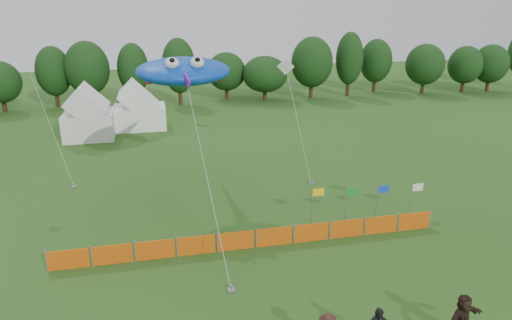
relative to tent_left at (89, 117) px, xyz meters
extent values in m
cylinder|color=#382314|center=(-10.98, 13.65, -1.04)|extent=(0.50, 0.50, 1.91)
ellipsoid|color=black|center=(-10.98, 13.65, 1.45)|extent=(4.61, 4.61, 4.30)
cylinder|color=#382314|center=(-5.47, 15.36, -0.81)|extent=(0.50, 0.50, 2.38)
ellipsoid|color=black|center=(-5.47, 15.36, 2.30)|extent=(4.09, 4.09, 5.35)
cylinder|color=#382314|center=(-1.49, 14.54, -0.71)|extent=(0.50, 0.50, 2.57)
ellipsoid|color=black|center=(-1.49, 14.54, 2.64)|extent=(5.20, 5.20, 5.79)
cylinder|color=#382314|center=(3.82, 14.48, -0.77)|extent=(0.50, 0.50, 2.46)
ellipsoid|color=black|center=(3.82, 14.48, 2.45)|extent=(3.78, 3.78, 5.55)
cylinder|color=#382314|center=(9.27, 13.07, -0.67)|extent=(0.50, 0.50, 2.66)
ellipsoid|color=black|center=(9.27, 13.07, 2.81)|extent=(4.05, 4.05, 5.99)
cylinder|color=#382314|center=(15.54, 15.68, -1.01)|extent=(0.50, 0.50, 1.98)
ellipsoid|color=black|center=(15.54, 15.68, 1.58)|extent=(5.06, 5.06, 4.46)
cylinder|color=#382314|center=(20.25, 13.72, -1.07)|extent=(0.50, 0.50, 1.86)
ellipsoid|color=black|center=(20.25, 13.72, 1.36)|extent=(5.86, 5.86, 4.18)
cylinder|color=#382314|center=(26.54, 13.53, -0.69)|extent=(0.50, 0.50, 2.62)
ellipsoid|color=black|center=(26.54, 13.53, 2.73)|extent=(5.41, 5.41, 5.89)
cylinder|color=#382314|center=(32.04, 14.15, -0.61)|extent=(0.50, 0.50, 2.78)
ellipsoid|color=black|center=(32.04, 14.15, 3.02)|extent=(3.67, 3.67, 6.26)
cylinder|color=#382314|center=(36.93, 16.03, -0.79)|extent=(0.50, 0.50, 2.42)
ellipsoid|color=black|center=(36.93, 16.03, 2.37)|extent=(4.46, 4.46, 5.44)
cylinder|color=#382314|center=(42.95, 13.29, -0.88)|extent=(0.50, 0.50, 2.24)
ellipsoid|color=black|center=(42.95, 13.29, 2.04)|extent=(5.26, 5.26, 5.03)
cylinder|color=#382314|center=(49.35, 13.31, -0.95)|extent=(0.50, 0.50, 2.10)
ellipsoid|color=black|center=(49.35, 13.31, 1.80)|extent=(4.74, 4.74, 4.73)
cylinder|color=#382314|center=(53.11, 12.84, -0.92)|extent=(0.50, 0.50, 2.16)
ellipsoid|color=black|center=(53.11, 12.84, 1.91)|extent=(4.88, 4.88, 4.87)
cube|color=white|center=(0.00, 0.00, -0.79)|extent=(4.40, 4.40, 2.42)
cube|color=white|center=(4.54, 2.64, -0.89)|extent=(5.04, 4.03, 2.22)
cube|color=#CD510B|center=(1.52, -23.53, -1.50)|extent=(1.90, 0.06, 1.00)
cube|color=#CD510B|center=(3.52, -23.53, -1.50)|extent=(1.90, 0.06, 1.00)
cube|color=#CD510B|center=(5.52, -23.53, -1.50)|extent=(1.90, 0.06, 1.00)
cube|color=#CD510B|center=(7.52, -23.53, -1.50)|extent=(1.90, 0.06, 1.00)
cube|color=#CD510B|center=(9.52, -23.53, -1.50)|extent=(1.90, 0.06, 1.00)
cube|color=#CD510B|center=(11.52, -23.53, -1.50)|extent=(1.90, 0.06, 1.00)
cube|color=#CD510B|center=(13.52, -23.53, -1.50)|extent=(1.90, 0.06, 1.00)
cube|color=#CD510B|center=(15.52, -23.53, -1.50)|extent=(1.90, 0.06, 1.00)
cube|color=#CD510B|center=(17.52, -23.53, -1.50)|extent=(1.90, 0.06, 1.00)
cube|color=#CD510B|center=(19.52, -23.53, -1.50)|extent=(1.90, 0.06, 1.00)
cylinder|color=gray|center=(14.26, -21.51, -0.96)|extent=(0.06, 0.06, 2.08)
cube|color=yellow|center=(14.61, -21.51, -0.14)|extent=(0.70, 0.02, 0.45)
cylinder|color=gray|center=(16.26, -21.61, -1.01)|extent=(0.06, 0.06, 1.97)
cube|color=#148C26|center=(16.61, -21.61, -0.26)|extent=(0.70, 0.02, 0.45)
cylinder|color=gray|center=(18.26, -21.51, -1.05)|extent=(0.06, 0.06, 1.90)
cube|color=blue|center=(18.61, -21.51, -0.33)|extent=(0.70, 0.02, 0.45)
cylinder|color=gray|center=(20.26, -21.84, -1.01)|extent=(0.06, 0.06, 1.97)
cube|color=white|center=(20.61, -21.84, -0.25)|extent=(0.70, 0.02, 0.45)
imported|color=black|center=(16.46, -31.80, -1.07)|extent=(1.81, 1.10, 1.86)
ellipsoid|color=blue|center=(7.82, -16.29, 6.11)|extent=(6.07, 4.89, 1.96)
sphere|color=white|center=(7.12, -17.50, 6.72)|extent=(0.79, 0.79, 0.79)
sphere|color=white|center=(8.52, -17.50, 6.72)|extent=(0.79, 0.79, 0.79)
ellipsoid|color=red|center=(6.32, -16.10, 5.59)|extent=(1.65, 0.72, 0.26)
ellipsoid|color=red|center=(9.32, -16.10, 5.59)|extent=(1.65, 0.72, 0.26)
cube|color=purple|center=(7.82, -18.44, 5.92)|extent=(0.37, 0.96, 0.70)
cylinder|color=#A5A5A5|center=(8.24, -22.56, 1.91)|extent=(0.88, 8.87, 7.83)
cube|color=gray|center=(8.67, -26.99, -1.95)|extent=(0.30, 0.30, 0.10)
cube|color=silver|center=(15.68, -10.99, 5.49)|extent=(1.27, 0.35, 1.27)
cylinder|color=#A5A5A5|center=(15.97, -13.42, 1.75)|extent=(0.61, 4.89, 7.51)
cube|color=gray|center=(16.26, -15.85, -1.95)|extent=(0.30, 0.30, 0.10)
cylinder|color=#A5A5A5|center=(-1.90, -10.36, 5.11)|extent=(4.36, 5.02, 14.23)
cube|color=gray|center=(0.26, -12.85, -1.95)|extent=(0.30, 0.30, 0.10)
camera|label=1|loc=(5.95, -43.73, 9.79)|focal=32.00mm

